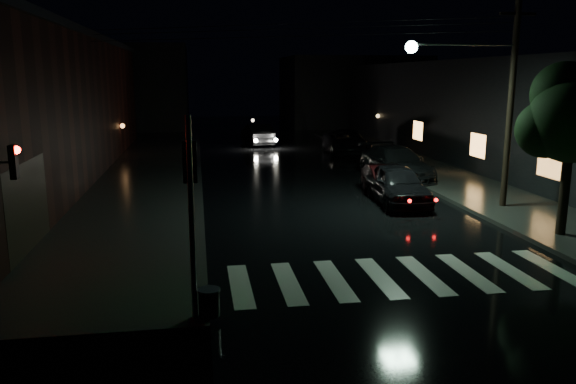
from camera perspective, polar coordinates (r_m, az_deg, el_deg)
name	(u,v)px	position (r m, az deg, el deg)	size (l,w,h in m)	color
ground	(291,290)	(13.80, 0.36, -9.95)	(120.00, 120.00, 0.00)	black
sidewalk_left	(137,185)	(27.26, -15.04, 0.71)	(6.00, 44.00, 0.15)	#282826
sidewalk_right	(439,176)	(29.70, 15.10, 1.59)	(4.00, 44.00, 0.15)	#282826
building_right	(526,112)	(36.18, 22.99, 7.49)	(10.00, 40.00, 6.00)	black
building_far_left	(115,87)	(58.19, -17.20, 10.13)	(14.00, 10.00, 8.00)	black
building_far_right	(353,91)	(59.88, 6.58, 10.12)	(14.00, 10.00, 7.00)	black
crosswalk	(402,276)	(15.00, 11.54, -8.36)	(9.00, 3.00, 0.01)	beige
signal_pole_corner	(201,252)	(11.73, -8.87, -6.04)	(0.68, 0.61, 4.20)	slate
signal_red_facade	(14,160)	(15.46, -26.08, 2.93)	(0.54, 0.28, 0.85)	slate
street_tree	(570,120)	(19.49, 26.71, 6.51)	(3.10, 2.90, 5.40)	black
utility_pole	(495,89)	(22.50, 20.30, 9.75)	(4.92, 0.44, 8.00)	black
parked_car_a	(398,184)	(23.11, 11.07, 0.77)	(1.86, 4.63, 1.58)	black
parked_car_b	(385,181)	(24.55, 9.86, 1.10)	(1.36, 3.89, 1.28)	black
parked_car_c	(396,163)	(28.55, 10.89, 2.90)	(2.30, 5.65, 1.64)	black
parked_car_d	(347,142)	(37.51, 5.96, 5.07)	(2.63, 5.69, 1.58)	black
oncoming_car	(257,134)	(42.30, -3.14, 5.86)	(1.66, 4.76, 1.57)	black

